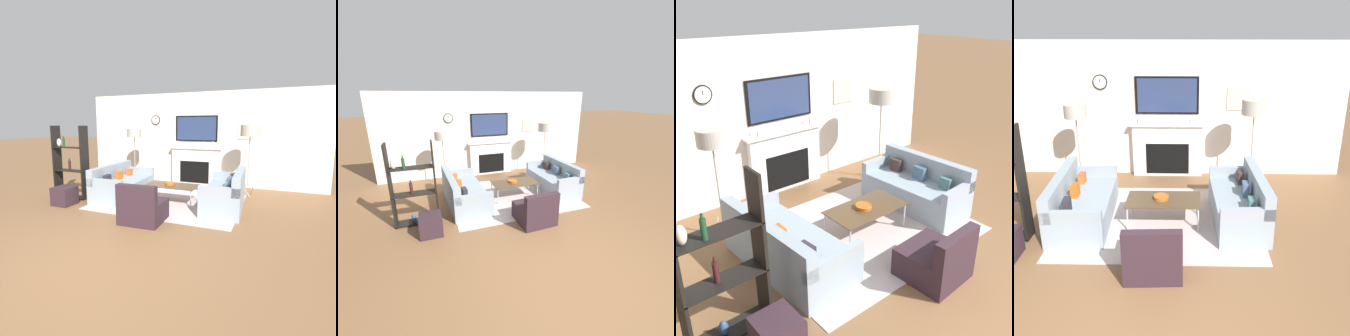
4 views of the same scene
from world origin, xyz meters
TOP-DOWN VIEW (x-y plane):
  - fireplace_wall at (0.00, 4.84)m, footprint 7.11×0.28m
  - area_rug at (0.00, 2.75)m, footprint 3.17×2.51m
  - couch_left at (-1.28, 2.74)m, footprint 0.96×1.89m
  - couch_right at (1.28, 2.75)m, footprint 0.85×1.75m
  - armchair at (0.01, 1.35)m, footprint 0.77×0.77m
  - coffee_table at (0.06, 2.67)m, footprint 1.17×0.63m
  - decorative_bowl at (0.02, 2.68)m, footprint 0.24×0.24m
  - floor_lamp_left at (-1.60, 3.94)m, footprint 0.41×0.41m
  - floor_lamp_right at (1.60, 3.94)m, footprint 0.46×0.46m

SIDE VIEW (x-z plane):
  - area_rug at x=0.00m, z-range 0.00..0.01m
  - armchair at x=0.01m, z-range -0.12..0.62m
  - couch_left at x=-1.28m, z-range -0.11..0.67m
  - couch_right at x=1.28m, z-range -0.11..0.71m
  - coffee_table at x=0.06m, z-range 0.18..0.60m
  - decorative_bowl at x=0.02m, z-range 0.42..0.47m
  - fireplace_wall at x=0.00m, z-range -0.12..2.58m
  - floor_lamp_left at x=-1.60m, z-range 0.68..2.34m
  - floor_lamp_right at x=1.60m, z-range 0.72..2.48m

